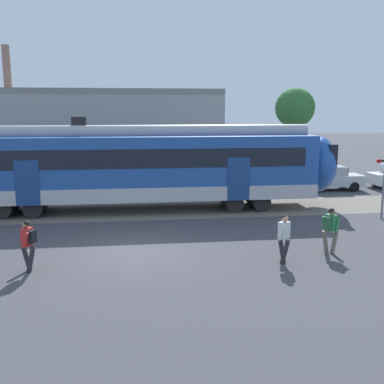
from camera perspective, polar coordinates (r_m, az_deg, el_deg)
name	(u,v)px	position (r m, az deg, el deg)	size (l,w,h in m)	color
ground_plane	(133,253)	(16.38, -7.52, -7.70)	(160.00, 160.00, 0.00)	#424247
pedestrian_red	(28,241)	(15.09, -20.10, -5.91)	(0.58, 0.64, 1.67)	#28282D
pedestrian_white	(284,235)	(15.26, 11.59, -5.40)	(0.49, 0.71, 1.67)	#28282D
pedestrian_green	(330,227)	(16.66, 17.16, -4.23)	(0.71, 0.50, 1.67)	#6B6051
parked_car_silver	(330,178)	(29.99, 17.13, 1.72)	(4.01, 1.77, 1.54)	#B7BABF
background_building	(92,137)	(31.67, -12.63, 6.78)	(17.53, 5.00, 9.20)	gray
street_tree_right	(295,108)	(35.45, 12.95, 10.31)	(2.99, 2.99, 6.71)	brown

